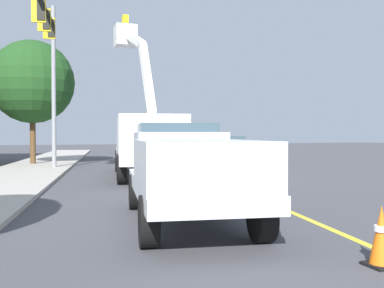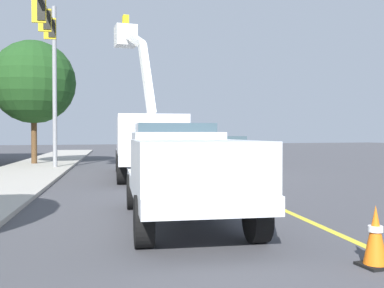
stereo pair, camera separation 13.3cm
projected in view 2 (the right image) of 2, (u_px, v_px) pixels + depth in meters
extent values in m
plane|color=#47474C|center=(207.00, 176.00, 19.06)|extent=(120.00, 120.00, 0.00)
cube|color=#B2ADA3|center=(13.00, 178.00, 17.66)|extent=(59.86, 12.53, 0.12)
cube|color=yellow|center=(207.00, 176.00, 19.06)|extent=(49.46, 7.63, 0.01)
cube|color=white|center=(147.00, 155.00, 18.85)|extent=(8.48, 3.70, 0.36)
cube|color=white|center=(143.00, 137.00, 21.41)|extent=(2.95, 2.72, 1.60)
cube|color=#384C56|center=(143.00, 123.00, 21.60)|extent=(2.10, 2.35, 0.64)
cube|color=white|center=(149.00, 139.00, 17.86)|extent=(5.56, 3.26, 1.80)
cube|color=white|center=(147.00, 78.00, 16.88)|extent=(1.42, 0.41, 2.87)
cube|color=white|center=(133.00, 38.00, 18.45)|extent=(2.51, 0.52, 1.22)
cube|color=white|center=(126.00, 36.00, 19.53)|extent=(0.90, 0.90, 0.90)
cube|color=yellow|center=(126.00, 22.00, 19.52)|extent=(0.36, 0.24, 0.60)
cylinder|color=black|center=(119.00, 161.00, 21.48)|extent=(1.08, 0.49, 1.04)
cylinder|color=black|center=(165.00, 160.00, 21.88)|extent=(1.08, 0.49, 1.04)
cylinder|color=black|center=(121.00, 167.00, 17.21)|extent=(1.08, 0.49, 1.04)
cylinder|color=black|center=(178.00, 166.00, 17.60)|extent=(1.08, 0.49, 1.04)
cylinder|color=black|center=(122.00, 170.00, 15.92)|extent=(1.08, 0.49, 1.04)
cylinder|color=black|center=(183.00, 169.00, 16.31)|extent=(1.08, 0.49, 1.04)
cube|color=silver|center=(184.00, 186.00, 9.03)|extent=(5.85, 2.91, 0.30)
cube|color=silver|center=(175.00, 156.00, 10.23)|extent=(2.28, 2.21, 1.10)
cube|color=#384C56|center=(174.00, 135.00, 10.42)|extent=(1.59, 1.95, 0.56)
cube|color=silver|center=(193.00, 170.00, 8.03)|extent=(3.64, 2.58, 1.10)
cylinder|color=black|center=(133.00, 192.00, 10.69)|extent=(0.88, 0.42, 0.84)
cylinder|color=black|center=(210.00, 190.00, 11.02)|extent=(0.88, 0.42, 0.84)
cylinder|color=black|center=(144.00, 221.00, 7.05)|extent=(0.88, 0.42, 0.84)
cylinder|color=black|center=(257.00, 217.00, 7.39)|extent=(0.88, 0.42, 0.84)
cube|color=tan|center=(226.00, 151.00, 27.02)|extent=(5.03, 2.60, 0.70)
cube|color=#384C56|center=(226.00, 141.00, 27.15)|extent=(3.67, 2.17, 0.60)
cylinder|color=black|center=(248.00, 159.00, 25.57)|extent=(0.71, 0.34, 0.68)
cylinder|color=black|center=(219.00, 160.00, 25.27)|extent=(0.71, 0.34, 0.68)
cylinder|color=black|center=(233.00, 157.00, 28.78)|extent=(0.71, 0.34, 0.68)
cylinder|color=black|center=(207.00, 157.00, 28.48)|extent=(0.71, 0.34, 0.68)
cube|color=black|center=(375.00, 265.00, 6.03)|extent=(0.40, 0.40, 0.04)
cone|color=orange|center=(375.00, 235.00, 6.02)|extent=(0.32, 0.32, 0.80)
cylinder|color=white|center=(375.00, 229.00, 6.02)|extent=(0.20, 0.20, 0.08)
cube|color=black|center=(216.00, 187.00, 14.98)|extent=(0.40, 0.40, 0.04)
cone|color=orange|center=(216.00, 177.00, 14.98)|extent=(0.32, 0.32, 0.65)
cylinder|color=white|center=(216.00, 175.00, 14.97)|extent=(0.20, 0.20, 0.08)
cube|color=black|center=(184.00, 169.00, 22.65)|extent=(0.40, 0.40, 0.04)
cone|color=orange|center=(184.00, 162.00, 22.64)|extent=(0.32, 0.32, 0.66)
cylinder|color=white|center=(184.00, 161.00, 22.64)|extent=(0.20, 0.20, 0.08)
cylinder|color=gray|center=(55.00, 88.00, 22.75)|extent=(0.22, 0.22, 8.36)
cube|color=gray|center=(46.00, 10.00, 19.94)|extent=(5.52, 0.99, 0.16)
cube|color=gold|center=(50.00, 29.00, 21.13)|extent=(0.20, 0.57, 1.00)
cube|color=black|center=(52.00, 29.00, 21.14)|extent=(0.25, 0.35, 0.84)
cube|color=gold|center=(45.00, 20.00, 19.56)|extent=(0.20, 0.57, 1.00)
cube|color=black|center=(47.00, 20.00, 19.58)|extent=(0.25, 0.35, 0.84)
cube|color=gold|center=(39.00, 10.00, 18.00)|extent=(0.20, 0.57, 1.00)
cube|color=black|center=(42.00, 10.00, 18.02)|extent=(0.25, 0.35, 0.84)
cylinder|color=brown|center=(34.00, 138.00, 25.45)|extent=(0.32, 0.32, 3.14)
sphere|color=#1E471C|center=(34.00, 82.00, 25.37)|extent=(4.75, 4.75, 4.75)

